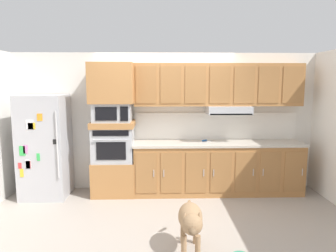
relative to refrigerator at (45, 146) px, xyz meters
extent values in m
plane|color=#9E9389|center=(2.08, -0.68, -0.88)|extent=(9.60, 9.60, 0.00)
cube|color=silver|center=(2.08, 0.43, 0.37)|extent=(6.20, 0.12, 2.50)
cube|color=#ADADB2|center=(0.00, 0.00, 0.00)|extent=(0.76, 0.70, 1.76)
cylinder|color=silver|center=(0.33, -0.37, 0.10)|extent=(0.02, 0.02, 1.10)
cube|color=white|center=(-0.17, -0.35, -0.22)|extent=(0.08, 0.01, 0.15)
cube|color=white|center=(-0.09, -0.35, 0.43)|extent=(0.11, 0.01, 0.15)
cube|color=green|center=(-0.24, -0.35, 0.00)|extent=(0.09, 0.01, 0.16)
cube|color=red|center=(-0.16, -0.35, -0.23)|extent=(0.07, 0.01, 0.13)
cube|color=black|center=(0.30, -0.35, 0.15)|extent=(0.07, 0.01, 0.08)
cube|color=gold|center=(-0.27, -0.35, -0.37)|extent=(0.06, 0.01, 0.14)
cube|color=gold|center=(-0.06, -0.35, 0.40)|extent=(0.12, 0.01, 0.10)
cube|color=orange|center=(0.07, -0.35, 0.54)|extent=(0.08, 0.01, 0.12)
cube|color=red|center=(-0.29, -0.35, -0.25)|extent=(0.05, 0.01, 0.10)
cube|color=green|center=(0.01, -0.35, -0.10)|extent=(0.05, 0.01, 0.12)
cube|color=pink|center=(-0.19, -0.35, 0.02)|extent=(0.07, 0.01, 0.14)
cube|color=#A8703D|center=(1.17, 0.07, -0.58)|extent=(0.74, 0.62, 0.60)
cube|color=#A8AAAF|center=(1.17, 0.07, 0.02)|extent=(0.70, 0.58, 0.60)
cube|color=black|center=(1.17, -0.23, -0.04)|extent=(0.49, 0.01, 0.30)
cube|color=black|center=(1.17, -0.23, 0.26)|extent=(0.60, 0.01, 0.09)
cylinder|color=#A8AAAF|center=(1.17, -0.25, 0.15)|extent=(0.56, 0.02, 0.02)
cube|color=#A8703D|center=(1.17, 0.07, 0.37)|extent=(0.74, 0.62, 0.10)
cube|color=#A8AAAF|center=(1.17, 0.07, 0.58)|extent=(0.64, 0.53, 0.32)
cube|color=black|center=(1.10, -0.20, 0.58)|extent=(0.35, 0.01, 0.22)
cube|color=black|center=(1.39, -0.20, 0.58)|extent=(0.13, 0.01, 0.24)
cube|color=#A8703D|center=(1.17, 0.07, 1.08)|extent=(0.74, 0.62, 0.68)
cube|color=#A8703D|center=(3.01, 0.07, -0.44)|extent=(2.96, 0.60, 0.88)
cube|color=#9A6738|center=(1.75, -0.24, -0.42)|extent=(0.35, 0.01, 0.70)
cylinder|color=#BCBCC1|center=(1.87, -0.25, -0.42)|extent=(0.01, 0.01, 0.12)
cube|color=#9A6738|center=(2.17, -0.24, -0.42)|extent=(0.35, 0.01, 0.70)
cylinder|color=#BCBCC1|center=(2.04, -0.25, -0.42)|extent=(0.01, 0.01, 0.12)
cube|color=#9A6738|center=(2.59, -0.24, -0.42)|extent=(0.35, 0.01, 0.70)
cylinder|color=#BCBCC1|center=(2.72, -0.25, -0.42)|extent=(0.01, 0.01, 0.12)
cube|color=#9A6738|center=(3.01, -0.24, -0.42)|extent=(0.35, 0.01, 0.70)
cylinder|color=#BCBCC1|center=(2.89, -0.25, -0.42)|extent=(0.01, 0.01, 0.12)
cube|color=#9A6738|center=(3.44, -0.24, -0.42)|extent=(0.35, 0.01, 0.70)
cylinder|color=#BCBCC1|center=(3.56, -0.25, -0.42)|extent=(0.01, 0.01, 0.12)
cube|color=#9A6738|center=(3.86, -0.24, -0.42)|extent=(0.35, 0.01, 0.70)
cylinder|color=#BCBCC1|center=(3.73, -0.25, -0.42)|extent=(0.01, 0.01, 0.12)
cube|color=#9A6738|center=(4.28, -0.24, -0.42)|extent=(0.35, 0.01, 0.70)
cylinder|color=#BCBCC1|center=(4.41, -0.25, -0.42)|extent=(0.01, 0.01, 0.12)
cube|color=#BCB2A3|center=(3.01, 0.07, 0.02)|extent=(3.00, 0.64, 0.04)
cube|color=white|center=(3.01, 0.36, 0.29)|extent=(3.00, 0.02, 0.50)
cube|color=#A8703D|center=(3.01, 0.20, 1.05)|extent=(2.96, 0.34, 0.74)
cube|color=#A8AAAF|center=(3.19, 0.13, 0.61)|extent=(0.76, 0.48, 0.14)
cube|color=black|center=(3.19, -0.09, 0.55)|extent=(0.72, 0.04, 0.02)
cube|color=#9A6738|center=(1.75, 0.02, 1.05)|extent=(0.35, 0.01, 0.63)
cube|color=#9A6738|center=(2.17, 0.02, 1.05)|extent=(0.35, 0.01, 0.63)
cube|color=#9A6738|center=(2.59, 0.02, 1.05)|extent=(0.35, 0.01, 0.63)
cube|color=#9A6738|center=(3.01, 0.02, 1.05)|extent=(0.35, 0.01, 0.63)
cube|color=#9A6738|center=(3.44, 0.02, 1.05)|extent=(0.35, 0.01, 0.63)
cube|color=#9A6738|center=(3.86, 0.02, 1.05)|extent=(0.35, 0.01, 0.63)
cube|color=#9A6738|center=(4.28, 0.02, 1.05)|extent=(0.35, 0.01, 0.63)
cylinder|color=blue|center=(2.79, 0.17, 0.05)|extent=(0.10, 0.08, 0.03)
cylinder|color=silver|center=(2.85, 0.08, 0.05)|extent=(0.10, 0.08, 0.01)
ellipsoid|color=#997551|center=(2.33, -1.89, -0.45)|extent=(0.31, 0.54, 0.28)
sphere|color=#997551|center=(2.31, -2.25, -0.37)|extent=(0.23, 0.23, 0.23)
ellipsoid|color=brown|center=(2.30, -2.37, -0.39)|extent=(0.09, 0.13, 0.08)
cone|color=#997551|center=(2.39, -2.24, -0.27)|extent=(0.06, 0.06, 0.07)
cone|color=#997551|center=(2.23, -2.24, -0.27)|extent=(0.06, 0.06, 0.07)
cylinder|color=#997551|center=(2.34, -1.56, -0.42)|extent=(0.05, 0.16, 0.13)
cylinder|color=#997551|center=(2.39, -2.08, -0.74)|extent=(0.06, 0.06, 0.29)
cylinder|color=#997551|center=(2.24, -2.07, -0.74)|extent=(0.06, 0.06, 0.29)
cylinder|color=#997551|center=(2.41, -1.71, -0.74)|extent=(0.06, 0.06, 0.29)
cylinder|color=#997551|center=(2.26, -1.71, -0.74)|extent=(0.06, 0.06, 0.29)
camera|label=1|loc=(1.97, -5.32, 1.10)|focal=33.28mm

